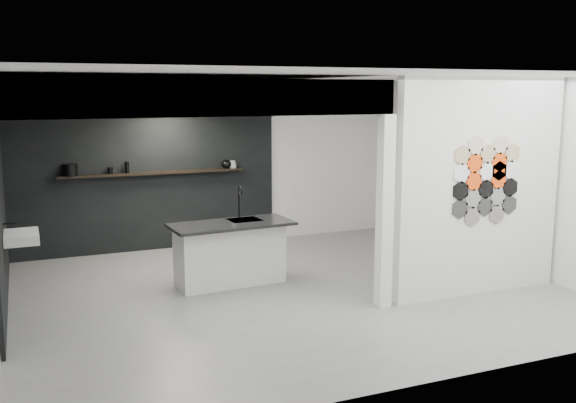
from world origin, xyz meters
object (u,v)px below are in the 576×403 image
Objects in this scene: stockpot at (70,170)px; bottle_dark at (127,167)px; partition_panel at (480,187)px; kettle at (226,164)px; kitchen_island at (230,252)px; glass_vase at (233,164)px; wall_basin at (22,237)px; utensil_cup at (110,171)px; glass_bowl at (233,165)px.

bottle_dark is at bearing 0.00° from stockpot.
kettle is at bearing 119.49° from partition_panel.
kitchen_island is 2.57m from glass_vase.
wall_basin is at bearing -110.02° from stockpot.
partition_panel is 15.35× the size of bottle_dark.
kitchen_island is 2.54m from kettle.
stockpot is 0.60m from utensil_cup.
kettle is at bearing 69.70° from kitchen_island.
partition_panel is at bearing -18.23° from wall_basin.
bottle_dark reaches higher than wall_basin.
stockpot reaches higher than wall_basin.
bottle_dark is at bearing 51.93° from wall_basin.
kitchen_island is 13.18× the size of glass_vase.
kettle is (3.28, 2.07, 0.54)m from wall_basin.
utensil_cup is at bearing 180.00° from bottle_dark.
glass_vase is 0.70× the size of bottle_dark.
stockpot is (0.75, 2.07, 0.56)m from wall_basin.
stockpot reaches higher than glass_vase.
stockpot is at bearing 125.54° from kitchen_island.
partition_panel is at bearing -33.08° from kitchen_island.
stockpot is at bearing 180.00° from utensil_cup.
utensil_cup is (-2.04, 0.00, -0.01)m from glass_vase.
wall_basin is at bearing 171.83° from kitchen_island.
kettle is at bearing 180.00° from glass_bowl.
stockpot is 1.32× the size of kettle.
kettle is at bearing 32.20° from wall_basin.
kitchen_island is 2.75m from utensil_cup.
glass_bowl is at bearing 0.00° from stockpot.
partition_panel reaches higher than wall_basin.
kitchen_island is at bearing 150.72° from partition_panel.
partition_panel is 4.67× the size of wall_basin.
glass_vase is at bearing 0.00° from bottle_dark.
wall_basin is 2.68m from bottle_dark.
partition_panel reaches higher than glass_bowl.
wall_basin is 2.69× the size of stockpot.
bottle_dark is (-1.77, 0.00, 0.05)m from glass_bowl.
glass_vase is at bearing 118.23° from partition_panel.
kettle is (-2.19, 3.87, -0.01)m from partition_panel.
kitchen_island is at bearing -60.96° from utensil_cup.
utensil_cup is at bearing 56.78° from wall_basin.
partition_panel is at bearing -41.75° from kettle.
utensil_cup reaches higher than kitchen_island.
wall_basin is at bearing -123.22° from utensil_cup.
glass_vase is (2.64, 0.00, -0.03)m from stockpot.
kitchen_island is 9.26× the size of bottle_dark.
glass_vase is (0.78, 2.26, 0.94)m from kitchen_island.
glass_vase is (0.11, 0.00, -0.01)m from kettle.
glass_vase is at bearing 0.00° from glass_bowl.
kettle is at bearing 0.00° from bottle_dark.
glass_vase is 1.77m from bottle_dark.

